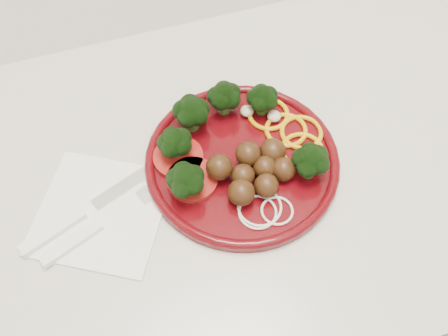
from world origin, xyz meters
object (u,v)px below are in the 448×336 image
object	(u,v)px
plate	(239,153)
napkin	(101,212)
knife	(79,215)
fork	(89,233)

from	to	relation	value
plate	napkin	size ratio (longest dim) A/B	1.68
plate	napkin	bearing A→B (deg)	-174.60
napkin	knife	distance (m)	0.03
plate	fork	world-z (taller)	plate
napkin	knife	bearing A→B (deg)	178.43
knife	fork	distance (m)	0.03
fork	napkin	bearing A→B (deg)	33.31
napkin	fork	xyz separation A→B (m)	(-0.02, -0.03, 0.01)
napkin	knife	world-z (taller)	knife
knife	napkin	bearing A→B (deg)	-22.66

